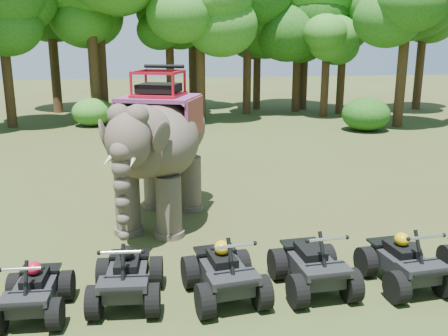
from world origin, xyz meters
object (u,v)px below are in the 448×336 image
(atv_2, at_px, (224,265))
(atv_4, at_px, (405,255))
(atv_0, at_px, (33,284))
(elephant, at_px, (160,147))
(atv_1, at_px, (126,270))
(atv_3, at_px, (313,258))

(atv_2, xyz_separation_m, atv_4, (3.70, -0.11, -0.02))
(atv_0, xyz_separation_m, atv_4, (7.22, -0.05, 0.06))
(atv_2, distance_m, atv_4, 3.70)
(atv_2, bearing_deg, atv_0, 173.71)
(atv_0, relative_size, atv_2, 0.88)
(elephant, xyz_separation_m, atv_2, (1.02, -4.48, -1.42))
(atv_1, relative_size, atv_3, 0.97)
(elephant, xyz_separation_m, atv_4, (4.72, -4.59, -1.44))
(elephant, relative_size, atv_0, 3.08)
(elephant, relative_size, atv_2, 2.70)
(elephant, distance_m, atv_0, 5.40)
(atv_0, bearing_deg, atv_3, 4.13)
(atv_1, xyz_separation_m, atv_4, (5.56, -0.26, 0.01))
(elephant, height_order, atv_3, elephant)
(elephant, height_order, atv_0, elephant)
(atv_1, height_order, atv_4, atv_4)
(atv_1, distance_m, atv_3, 3.67)
(atv_1, xyz_separation_m, atv_3, (3.67, -0.11, 0.02))
(atv_1, height_order, atv_2, atv_2)
(elephant, xyz_separation_m, atv_3, (2.83, -4.44, -1.42))
(atv_2, height_order, atv_3, atv_2)
(elephant, bearing_deg, atv_0, -98.30)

